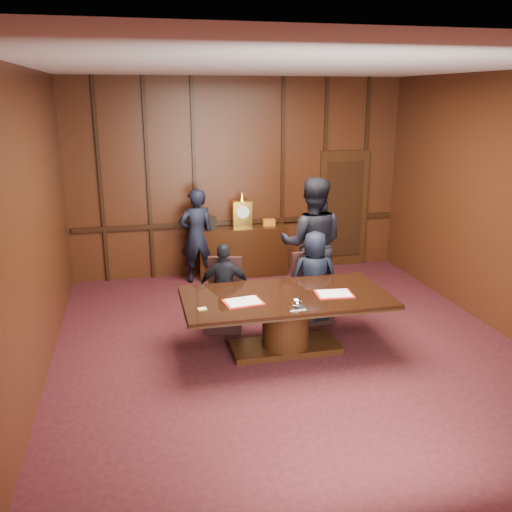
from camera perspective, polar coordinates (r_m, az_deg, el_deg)
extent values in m
plane|color=black|center=(7.07, 3.92, -10.22)|extent=(7.00, 7.00, 0.00)
plane|color=silver|center=(6.32, 4.58, 19.40)|extent=(7.00, 7.00, 0.00)
cube|color=black|center=(9.82, -1.79, 8.19)|extent=(6.00, 0.04, 3.50)
cube|color=black|center=(3.46, 21.59, -9.22)|extent=(6.00, 0.04, 3.50)
cube|color=black|center=(6.30, -22.89, 2.10)|extent=(0.04, 7.00, 3.50)
cube|color=black|center=(9.94, -1.72, 3.59)|extent=(5.90, 0.05, 0.08)
cube|color=black|center=(10.46, 9.14, 4.89)|extent=(0.95, 0.06, 2.20)
sphere|color=gold|center=(10.27, 7.34, 4.47)|extent=(0.08, 0.08, 0.08)
cube|color=black|center=(9.86, -1.46, 0.50)|extent=(1.60, 0.45, 0.90)
cube|color=black|center=(9.88, -5.42, -2.10)|extent=(0.12, 0.40, 0.06)
cube|color=black|center=(10.14, 2.44, -1.54)|extent=(0.12, 0.40, 0.06)
cube|color=gold|center=(9.69, -1.49, 4.42)|extent=(0.34, 0.18, 0.48)
cylinder|color=white|center=(9.59, -1.37, 4.64)|extent=(0.22, 0.03, 0.22)
cone|color=gold|center=(9.63, -1.50, 6.28)|extent=(0.14, 0.14, 0.16)
cube|color=black|center=(9.65, -4.71, 3.52)|extent=(0.18, 0.04, 0.22)
cube|color=#C15F16|center=(9.86, 1.35, 3.55)|extent=(0.22, 0.12, 0.12)
cube|color=black|center=(7.15, 3.09, -9.53)|extent=(1.40, 0.60, 0.08)
cylinder|color=black|center=(7.00, 3.13, -6.96)|extent=(0.60, 0.60, 0.62)
cube|color=black|center=(6.88, 3.17, -4.51)|extent=(2.62, 1.32, 0.02)
cube|color=black|center=(6.87, 3.17, -4.36)|extent=(2.60, 1.30, 0.06)
cube|color=#B41B10|center=(6.61, -1.37, -4.87)|extent=(0.50, 0.39, 0.01)
cube|color=white|center=(6.61, -1.38, -4.80)|extent=(0.43, 0.33, 0.01)
cube|color=#B41B10|center=(6.94, 8.22, -3.98)|extent=(0.49, 0.37, 0.01)
cube|color=white|center=(6.94, 8.22, -3.91)|extent=(0.42, 0.31, 0.01)
cube|color=white|center=(6.46, 4.28, -5.45)|extent=(0.20, 0.14, 0.01)
ellipsoid|color=white|center=(6.44, 4.29, -4.97)|extent=(0.13, 0.13, 0.10)
cube|color=#CDCE65|center=(6.44, -5.69, -5.56)|extent=(0.11, 0.08, 0.01)
cube|color=black|center=(7.70, -3.32, -6.01)|extent=(0.58, 0.58, 0.46)
cube|color=black|center=(7.72, -3.26, -2.05)|extent=(0.48, 0.18, 0.55)
cylinder|color=black|center=(7.53, -4.56, -7.51)|extent=(0.04, 0.04, 0.23)
cylinder|color=black|center=(7.96, -2.12, -6.12)|extent=(0.04, 0.04, 0.23)
cube|color=black|center=(7.99, 5.94, -5.19)|extent=(0.53, 0.53, 0.46)
cube|color=black|center=(8.01, 5.40, -1.41)|extent=(0.48, 0.12, 0.55)
cylinder|color=black|center=(7.80, 4.98, -6.64)|extent=(0.04, 0.04, 0.23)
cylinder|color=black|center=(8.28, 6.79, -5.30)|extent=(0.04, 0.04, 0.23)
imported|color=black|center=(7.51, -3.31, -3.36)|extent=(0.77, 0.42, 1.25)
imported|color=black|center=(7.80, 6.15, -2.27)|extent=(0.74, 0.57, 1.35)
imported|color=black|center=(9.48, -6.26, 2.14)|extent=(0.65, 0.47, 1.67)
imported|color=black|center=(8.23, 5.90, 1.23)|extent=(1.18, 1.05, 2.03)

